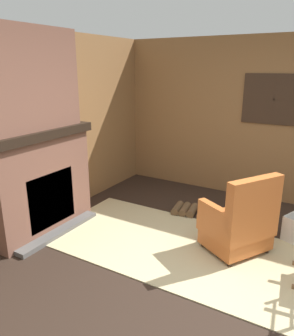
# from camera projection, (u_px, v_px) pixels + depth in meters

# --- Properties ---
(ground_plane) EXTENTS (14.00, 14.00, 0.00)m
(ground_plane) POSITION_uv_depth(u_px,v_px,m) (217.00, 287.00, 3.24)
(ground_plane) COLOR #2D2119
(wood_panel_wall_left) EXTENTS (0.06, 5.80, 2.56)m
(wood_panel_wall_left) POSITION_uv_depth(u_px,v_px,m) (23.00, 134.00, 4.14)
(wood_panel_wall_left) COLOR olive
(wood_panel_wall_left) RESTS_ON ground
(wood_panel_wall_back) EXTENTS (5.80, 0.09, 2.56)m
(wood_panel_wall_back) POSITION_uv_depth(u_px,v_px,m) (279.00, 121.00, 5.02)
(wood_panel_wall_back) COLOR olive
(wood_panel_wall_back) RESTS_ON ground
(fireplace_hearth) EXTENTS (0.60, 1.54, 1.36)m
(fireplace_hearth) POSITION_uv_depth(u_px,v_px,m) (41.00, 182.00, 4.20)
(fireplace_hearth) COLOR brown
(fireplace_hearth) RESTS_ON ground
(chimney_breast) EXTENTS (0.34, 1.27, 1.18)m
(chimney_breast) POSITION_uv_depth(u_px,v_px,m) (30.00, 79.00, 3.83)
(chimney_breast) COLOR brown
(chimney_breast) RESTS_ON fireplace_hearth
(area_rug) EXTENTS (3.56, 1.61, 0.01)m
(area_rug) POSITION_uv_depth(u_px,v_px,m) (189.00, 250.00, 3.90)
(area_rug) COLOR #C6B789
(area_rug) RESTS_ON ground
(armchair) EXTENTS (0.87, 0.91, 0.97)m
(armchair) POSITION_uv_depth(u_px,v_px,m) (239.00, 224.00, 3.76)
(armchair) COLOR #C6662D
(armchair) RESTS_ON ground
(firewood_stack) EXTENTS (0.39, 0.39, 0.11)m
(firewood_stack) POSITION_uv_depth(u_px,v_px,m) (185.00, 209.00, 4.87)
(firewood_stack) COLOR brown
(firewood_stack) RESTS_ON ground
(oil_lamp_vase) EXTENTS (0.11, 0.11, 0.31)m
(oil_lamp_vase) POSITION_uv_depth(u_px,v_px,m) (2.00, 125.00, 3.65)
(oil_lamp_vase) COLOR #47708E
(oil_lamp_vase) RESTS_ON fireplace_hearth
(storage_case) EXTENTS (0.13, 0.26, 0.16)m
(storage_case) POSITION_uv_depth(u_px,v_px,m) (45.00, 120.00, 4.17)
(storage_case) COLOR black
(storage_case) RESTS_ON fireplace_hearth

